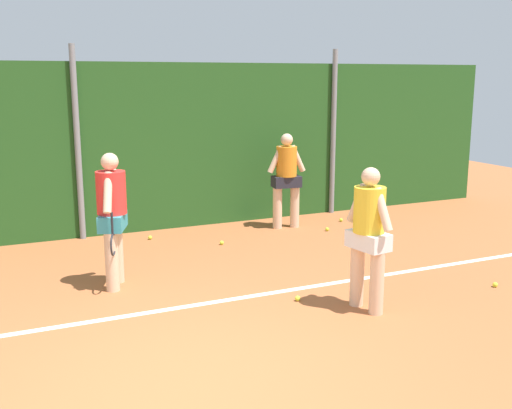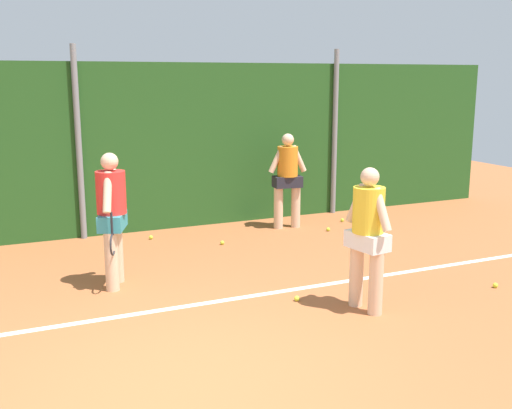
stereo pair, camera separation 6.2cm
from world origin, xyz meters
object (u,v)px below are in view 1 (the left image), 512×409
Objects in this scene: player_foreground_near at (369,231)px; tennis_ball_13 at (222,243)px; player_midcourt at (112,213)px; tennis_ball_12 at (495,285)px; player_backcourt_far at (286,175)px; tennis_ball_0 at (327,229)px; tennis_ball_5 at (150,238)px; tennis_ball_7 at (341,220)px; tennis_ball_8 at (361,251)px; tennis_ball_1 at (298,298)px.

player_foreground_near is 3.46m from tennis_ball_13.
player_midcourt reaches higher than player_foreground_near.
tennis_ball_12 is 1.00× the size of tennis_ball_13.
player_backcourt_far is (3.45, 1.89, -0.02)m from player_midcourt.
tennis_ball_13 is (-2.02, -0.07, 0.00)m from tennis_ball_0.
tennis_ball_7 is at bearing -3.59° from tennis_ball_5.
tennis_ball_12 is at bearing -70.79° from tennis_ball_8.
tennis_ball_8 is at bearing -99.20° from tennis_ball_0.
player_foreground_near reaches higher than tennis_ball_12.
player_midcourt reaches higher than tennis_ball_13.
tennis_ball_5 is (-2.45, 0.20, -0.92)m from player_backcourt_far.
tennis_ball_8 is (2.76, -2.13, 0.00)m from tennis_ball_5.
player_foreground_near is 25.41× the size of tennis_ball_8.
player_midcourt is 26.35× the size of tennis_ball_13.
tennis_ball_7 and tennis_ball_8 have the same top height.
tennis_ball_8 is 1.00× the size of tennis_ball_12.
tennis_ball_13 is at bearing 126.63° from tennis_ball_12.
tennis_ball_12 is (0.70, -2.01, 0.00)m from tennis_ball_8.
tennis_ball_13 is at bearing -167.71° from tennis_ball_7.
player_backcourt_far is 25.61× the size of tennis_ball_1.
tennis_ball_5 is 1.00× the size of tennis_ball_13.
tennis_ball_7 is at bearing 39.93° from tennis_ball_0.
player_midcourt reaches higher than tennis_ball_1.
tennis_ball_0 is (1.49, 3.36, -0.91)m from player_foreground_near.
tennis_ball_0 and tennis_ball_13 have the same top height.
tennis_ball_12 is at bearing 111.41° from player_backcourt_far.
player_midcourt reaches higher than tennis_ball_8.
tennis_ball_1 is at bearing -75.69° from tennis_ball_5.
player_backcourt_far is 3.79m from tennis_ball_1.
tennis_ball_8 is at bearing 137.98° from player_foreground_near.
tennis_ball_13 is at bearing -178.11° from tennis_ball_0.
tennis_ball_1 is 2.74m from tennis_ball_13.
player_backcourt_far is 25.61× the size of tennis_ball_12.
player_foreground_near is 3.21m from player_midcourt.
tennis_ball_1 is at bearing -143.09° from tennis_ball_8.
tennis_ball_13 is at bearing 29.15° from player_backcourt_far.
player_foreground_near is at bearing 178.42° from tennis_ball_12.
player_backcourt_far is at bearing 140.46° from player_midcourt.
tennis_ball_7 is (4.59, 1.86, -0.94)m from player_midcourt.
tennis_ball_0 is 2.02m from tennis_ball_13.
tennis_ball_13 is (-1.47, -0.60, -0.92)m from player_backcourt_far.
tennis_ball_1 is at bearing -142.13° from player_foreground_near.
player_backcourt_far is at bearing 178.50° from tennis_ball_7.
tennis_ball_1 is (1.90, -1.45, -0.94)m from player_midcourt.
player_midcourt is at bearing -161.27° from tennis_ball_0.
tennis_ball_5 is at bearing 176.41° from tennis_ball_7.
tennis_ball_0 is at bearing -140.07° from tennis_ball_7.
player_backcourt_far reaches higher than tennis_ball_7.
tennis_ball_7 is 3.92m from tennis_ball_12.
tennis_ball_7 is 2.68m from tennis_ball_13.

